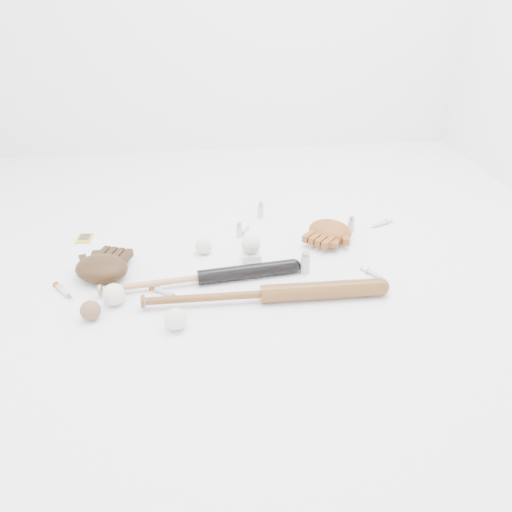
{
  "coord_description": "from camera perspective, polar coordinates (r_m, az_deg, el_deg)",
  "views": [
    {
      "loc": [
        -0.18,
        -1.7,
        1.06
      ],
      "look_at": [
        0.03,
        -0.02,
        0.06
      ],
      "focal_mm": 35.0,
      "sensor_mm": 36.0,
      "label": 1
    }
  ],
  "objects": [
    {
      "name": "vial_1",
      "position": [
        2.31,
        10.83,
        3.58
      ],
      "size": [
        0.03,
        0.03,
        0.07
      ],
      "primitive_type": "cylinder",
      "color": "#ACB6BD",
      "rests_on": "ground"
    },
    {
      "name": "syringe_2",
      "position": [
        2.28,
        -1.28,
        2.98
      ],
      "size": [
        0.08,
        0.13,
        0.02
      ],
      "primitive_type": null,
      "rotation": [
        0.0,
        0.0,
        1.07
      ],
      "color": "#ADBCC6",
      "rests_on": "ground"
    },
    {
      "name": "trading_card",
      "position": [
        2.34,
        -19.02,
        1.91
      ],
      "size": [
        0.07,
        0.09,
        0.0
      ],
      "primitive_type": "cube",
      "rotation": [
        0.0,
        0.0,
        -0.07
      ],
      "color": "gold",
      "rests_on": "ground"
    },
    {
      "name": "glove_dark",
      "position": [
        2.01,
        -17.23,
        -1.33
      ],
      "size": [
        0.32,
        0.32,
        0.09
      ],
      "primitive_type": null,
      "rotation": [
        0.0,
        0.0,
        -0.36
      ],
      "color": "#331F0E",
      "rests_on": "ground"
    },
    {
      "name": "syringe_0",
      "position": [
        1.88,
        -10.4,
        -4.09
      ],
      "size": [
        0.14,
        0.11,
        0.02
      ],
      "primitive_type": null,
      "rotation": [
        0.0,
        0.0,
        -0.63
      ],
      "color": "#ADBCC6",
      "rests_on": "ground"
    },
    {
      "name": "baseball_on_pedestal",
      "position": [
        2.01,
        -0.59,
        1.36
      ],
      "size": [
        0.08,
        0.08,
        0.08
      ],
      "primitive_type": "sphere",
      "color": "silver",
      "rests_on": "pedestal"
    },
    {
      "name": "glove_tan",
      "position": [
        2.22,
        8.46,
        2.88
      ],
      "size": [
        0.33,
        0.33,
        0.08
      ],
      "primitive_type": null,
      "rotation": [
        0.0,
        0.0,
        2.38
      ],
      "color": "brown",
      "rests_on": "ground"
    },
    {
      "name": "vial_2",
      "position": [
        2.22,
        -1.93,
        3.01
      ],
      "size": [
        0.03,
        0.03,
        0.07
      ],
      "primitive_type": "cylinder",
      "color": "#ACB6BD",
      "rests_on": "ground"
    },
    {
      "name": "bat_dark",
      "position": [
        1.9,
        -6.42,
        -2.47
      ],
      "size": [
        0.79,
        0.14,
        0.06
      ],
      "primitive_type": null,
      "rotation": [
        0.0,
        0.0,
        0.11
      ],
      "color": "black",
      "rests_on": "ground"
    },
    {
      "name": "baseball_mid",
      "position": [
        1.69,
        -9.18,
        -7.13
      ],
      "size": [
        0.08,
        0.08,
        0.08
      ],
      "primitive_type": "sphere",
      "color": "silver",
      "rests_on": "ground"
    },
    {
      "name": "vial_0",
      "position": [
        2.4,
        0.53,
        5.27
      ],
      "size": [
        0.03,
        0.03,
        0.08
      ],
      "primitive_type": "cylinder",
      "color": "#ACB6BD",
      "rests_on": "ground"
    },
    {
      "name": "syringe_4",
      "position": [
        2.4,
        14.05,
        3.6
      ],
      "size": [
        0.16,
        0.09,
        0.02
      ],
      "primitive_type": null,
      "rotation": [
        0.0,
        0.0,
        3.57
      ],
      "color": "#ADBCC6",
      "rests_on": "ground"
    },
    {
      "name": "pedestal",
      "position": [
        2.04,
        -0.59,
        -0.1
      ],
      "size": [
        0.08,
        0.08,
        0.04
      ],
      "primitive_type": "cube",
      "rotation": [
        0.0,
        0.0,
        0.03
      ],
      "color": "white",
      "rests_on": "ground"
    },
    {
      "name": "syringe_1",
      "position": [
        2.0,
        3.75,
        -1.22
      ],
      "size": [
        0.13,
        0.09,
        0.02
      ],
      "primitive_type": null,
      "rotation": [
        0.0,
        0.0,
        2.59
      ],
      "color": "#ADBCC6",
      "rests_on": "ground"
    },
    {
      "name": "baseball_upper",
      "position": [
        2.1,
        -5.99,
        1.17
      ],
      "size": [
        0.07,
        0.07,
        0.07
      ],
      "primitive_type": "sphere",
      "color": "silver",
      "rests_on": "ground"
    },
    {
      "name": "baseball_aged",
      "position": [
        1.8,
        -18.4,
        -5.94
      ],
      "size": [
        0.07,
        0.07,
        0.07
      ],
      "primitive_type": "sphere",
      "color": "brown",
      "rests_on": "ground"
    },
    {
      "name": "baseball_left",
      "position": [
        1.85,
        -15.93,
        -4.27
      ],
      "size": [
        0.08,
        0.08,
        0.08
      ],
      "primitive_type": "sphere",
      "color": "silver",
      "rests_on": "ground"
    },
    {
      "name": "syringe_5",
      "position": [
        1.98,
        -21.11,
        -3.81
      ],
      "size": [
        0.12,
        0.14,
        0.02
      ],
      "primitive_type": null,
      "rotation": [
        0.0,
        0.0,
        -0.91
      ],
      "color": "#ADBCC6",
      "rests_on": "ground"
    },
    {
      "name": "syringe_3",
      "position": [
        2.0,
        13.43,
        -2.06
      ],
      "size": [
        0.11,
        0.14,
        0.02
      ],
      "primitive_type": null,
      "rotation": [
        0.0,
        0.0,
        -0.95
      ],
      "color": "#ADBCC6",
      "rests_on": "ground"
    },
    {
      "name": "bat_wood",
      "position": [
        1.79,
        0.89,
        -4.37
      ],
      "size": [
        0.92,
        0.08,
        0.07
      ],
      "primitive_type": null,
      "rotation": [
        0.0,
        0.0,
        -0.01
      ],
      "color": "brown",
      "rests_on": "ground"
    },
    {
      "name": "vial_3",
      "position": [
        1.96,
        5.65,
        -0.77
      ],
      "size": [
        0.04,
        0.04,
        0.09
      ],
      "primitive_type": "cylinder",
      "color": "#ACB6BD",
      "rests_on": "ground"
    }
  ]
}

